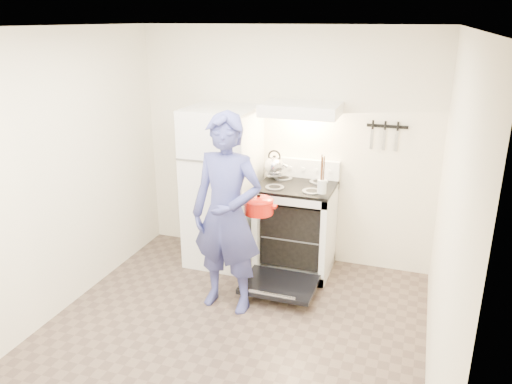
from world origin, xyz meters
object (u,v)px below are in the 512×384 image
Objects in this scene: refrigerator at (223,187)px; stove_body at (296,229)px; dutch_oven at (259,207)px; person at (227,215)px; tea_kettle at (274,164)px.

refrigerator is 0.90m from stove_body.
refrigerator is 5.02× the size of dutch_oven.
refrigerator is 1.85× the size of stove_body.
stove_body is 0.50× the size of person.
tea_kettle is at bearing 154.77° from stove_body.
stove_body is 0.72m from tea_kettle.
refrigerator reaches higher than stove_body.
person reaches higher than tea_kettle.
person reaches higher than stove_body.
dutch_oven is (0.23, 0.21, 0.03)m from person.
tea_kettle is 0.91× the size of dutch_oven.
refrigerator is 0.60m from tea_kettle.
dutch_oven is (0.10, -0.82, -0.16)m from tea_kettle.
person reaches higher than refrigerator.
tea_kettle reaches higher than stove_body.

